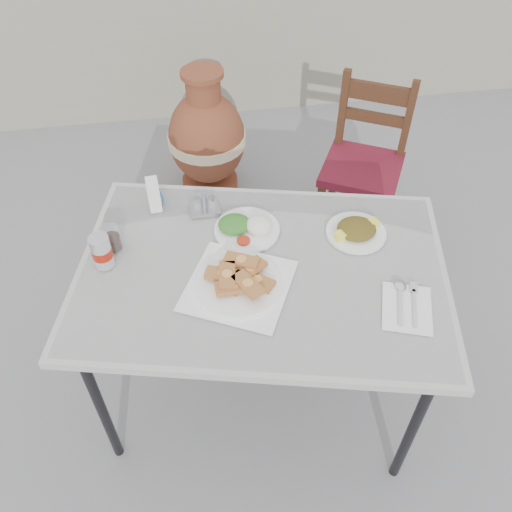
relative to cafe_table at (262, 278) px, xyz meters
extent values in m
plane|color=gray|center=(0.05, -0.06, -0.73)|extent=(80.00, 80.00, 0.00)
cylinder|color=black|center=(-0.62, -0.21, -0.36)|extent=(0.04, 0.04, 0.73)
cylinder|color=black|center=(0.46, -0.47, -0.36)|extent=(0.04, 0.04, 0.73)
cylinder|color=black|center=(-0.46, 0.47, -0.36)|extent=(0.04, 0.04, 0.73)
cylinder|color=black|center=(0.62, 0.21, -0.36)|extent=(0.04, 0.04, 0.73)
cube|color=white|center=(0.00, 0.00, 0.03)|extent=(1.45, 1.14, 0.03)
cube|color=white|center=(0.00, 0.00, 0.05)|extent=(1.40, 1.09, 0.01)
cube|color=white|center=(-0.09, -0.07, 0.06)|extent=(0.45, 0.45, 0.00)
cylinder|color=white|center=(-0.09, -0.07, 0.07)|extent=(0.29, 0.29, 0.01)
cylinder|color=white|center=(-0.09, -0.07, 0.06)|extent=(0.30, 0.30, 0.01)
cylinder|color=white|center=(-0.02, 0.19, 0.06)|extent=(0.24, 0.24, 0.01)
ellipsoid|color=white|center=(0.02, 0.18, 0.09)|extent=(0.10, 0.10, 0.06)
ellipsoid|color=#287621|center=(-0.07, 0.20, 0.09)|extent=(0.12, 0.11, 0.05)
cylinder|color=#B62B13|center=(-0.05, 0.12, 0.07)|extent=(0.05, 0.05, 0.01)
cylinder|color=white|center=(0.37, 0.11, 0.06)|extent=(0.22, 0.22, 0.01)
ellipsoid|color=#1C5B16|center=(0.37, 0.11, 0.08)|extent=(0.15, 0.13, 0.04)
cylinder|color=#FFF845|center=(0.30, 0.08, 0.08)|extent=(0.05, 0.04, 0.04)
cylinder|color=#FFF845|center=(0.44, 0.13, 0.08)|extent=(0.05, 0.04, 0.04)
cylinder|color=silver|center=(-0.54, 0.10, 0.12)|extent=(0.07, 0.07, 0.13)
cylinder|color=#B41C0C|center=(-0.54, 0.10, 0.11)|extent=(0.07, 0.07, 0.04)
cylinder|color=#B5B5BC|center=(-0.54, 0.10, 0.18)|extent=(0.06, 0.06, 0.00)
cylinder|color=white|center=(-0.51, 0.18, 0.10)|extent=(0.07, 0.07, 0.09)
cylinder|color=black|center=(-0.51, 0.18, 0.08)|extent=(0.06, 0.06, 0.06)
cube|color=white|center=(-0.35, 0.39, 0.11)|extent=(0.05, 0.09, 0.11)
cube|color=#1864B6|center=(-0.33, 0.39, 0.10)|extent=(0.02, 0.05, 0.06)
cube|color=#B5B5BC|center=(-0.17, 0.33, 0.06)|extent=(0.11, 0.09, 0.01)
cylinder|color=white|center=(-0.20, 0.31, 0.10)|extent=(0.03, 0.03, 0.07)
cylinder|color=white|center=(-0.14, 0.31, 0.10)|extent=(0.03, 0.03, 0.07)
cylinder|color=#B5B5BC|center=(-0.17, 0.36, 0.10)|extent=(0.03, 0.03, 0.06)
cube|color=white|center=(0.43, -0.25, 0.06)|extent=(0.21, 0.24, 0.00)
cube|color=#B5B5BC|center=(0.41, -0.25, 0.06)|extent=(0.06, 0.15, 0.00)
ellipsoid|color=#B5B5BC|center=(0.44, -0.16, 0.07)|extent=(0.04, 0.05, 0.01)
cube|color=#B5B5BC|center=(0.46, -0.26, 0.06)|extent=(0.06, 0.15, 0.00)
cube|color=#B5B5BC|center=(0.49, -0.17, 0.06)|extent=(0.04, 0.05, 0.00)
cube|color=#34190E|center=(0.46, 0.85, -0.52)|extent=(0.05, 0.05, 0.42)
cube|color=#34190E|center=(0.76, 0.69, -0.52)|extent=(0.05, 0.05, 0.42)
cube|color=#34190E|center=(0.62, 1.14, -0.52)|extent=(0.05, 0.05, 0.42)
cube|color=#34190E|center=(0.92, 0.98, -0.52)|extent=(0.05, 0.05, 0.42)
cube|color=maroon|center=(0.69, 0.92, -0.28)|extent=(0.53, 0.53, 0.05)
cube|color=#34190E|center=(0.62, 1.14, -0.07)|extent=(0.05, 0.05, 0.47)
cube|color=#34190E|center=(0.92, 0.98, -0.07)|extent=(0.05, 0.05, 0.47)
cube|color=#34190E|center=(0.77, 1.06, 0.07)|extent=(0.34, 0.20, 0.09)
cube|color=#34190E|center=(0.77, 1.06, -0.07)|extent=(0.34, 0.20, 0.06)
cylinder|color=brown|center=(-0.08, 1.43, -0.68)|extent=(0.34, 0.34, 0.09)
ellipsoid|color=brown|center=(-0.08, 1.43, -0.35)|extent=(0.45, 0.45, 0.56)
cylinder|color=beige|center=(-0.08, 1.43, -0.35)|extent=(0.45, 0.45, 0.06)
cylinder|color=brown|center=(-0.08, 1.43, -0.05)|extent=(0.19, 0.19, 0.17)
cylinder|color=brown|center=(-0.08, 1.43, 0.05)|extent=(0.23, 0.23, 0.03)
cube|color=gray|center=(0.05, 2.44, -0.13)|extent=(6.00, 0.25, 1.20)
camera|label=1|loc=(-0.22, -1.26, 1.43)|focal=38.00mm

